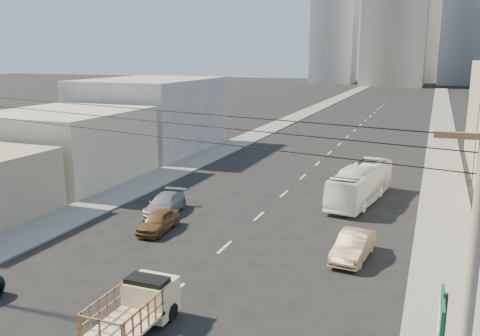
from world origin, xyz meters
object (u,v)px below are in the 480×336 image
Objects in this scene: city_bus at (361,184)px; sedan_brown at (158,221)px; sedan_grey at (165,204)px; flatbed_pickup at (136,306)px; sedan_tan at (353,246)px.

sedan_brown is (-10.72, -11.12, -0.70)m from city_bus.
sedan_brown is at bearing -74.52° from sedan_grey.
flatbed_pickup is at bearing -95.78° from city_bus.
sedan_grey is at bearing 171.84° from sedan_tan.
sedan_grey is at bearing -138.27° from city_bus.
sedan_grey is at bearing 108.23° from sedan_brown.
city_bus reaches higher than flatbed_pickup.
flatbed_pickup is 1.16× the size of sedan_brown.
flatbed_pickup reaches higher than sedan_grey.
flatbed_pickup is 0.97× the size of sedan_grey.
city_bus is 14.43m from sedan_grey.
sedan_tan reaches higher than sedan_grey.
sedan_tan is at bearing -4.62° from sedan_brown.
city_bus is (5.61, 21.60, 0.25)m from flatbed_pickup.
sedan_brown is at bearing -125.16° from city_bus.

